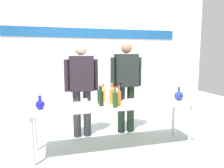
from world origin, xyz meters
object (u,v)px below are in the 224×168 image
at_px(presenter_right, 126,81).
at_px(decanter_blue_right, 179,96).
at_px(wine_bottle_4, 121,92).
at_px(wine_bottle_6, 101,97).
at_px(presenter_left, 81,84).
at_px(wine_glass_left_0, 71,102).
at_px(wine_bottle_3, 115,99).
at_px(wine_bottle_2, 112,95).
at_px(decanter_blue_left, 40,104).
at_px(wine_glass_right_3, 161,96).
at_px(wine_bottle_5, 119,97).
at_px(wine_glass_right_2, 159,91).
at_px(wine_glass_left_1, 85,102).
at_px(wine_glass_right_0, 156,95).
at_px(display_table, 115,107).
at_px(wine_bottle_1, 103,95).
at_px(wine_glass_left_2, 64,102).
at_px(wine_glass_right_1, 140,95).
at_px(wine_bottle_0, 99,96).

bearing_deg(presenter_right, decanter_blue_right, -45.76).
xyz_separation_m(wine_bottle_4, wine_bottle_6, (-0.40, -0.31, -0.00)).
xyz_separation_m(presenter_left, wine_glass_left_0, (-0.26, -0.81, -0.14)).
height_order(presenter_right, wine_bottle_6, presenter_right).
bearing_deg(decanter_blue_right, wine_bottle_3, -170.86).
xyz_separation_m(wine_bottle_2, wine_bottle_6, (-0.19, -0.10, -0.00)).
distance_m(decanter_blue_left, wine_glass_right_3, 1.86).
bearing_deg(wine_glass_right_3, wine_bottle_4, 150.96).
distance_m(wine_bottle_5, wine_glass_right_2, 0.94).
height_order(wine_glass_left_1, wine_glass_right_2, wine_glass_right_2).
height_order(decanter_blue_left, wine_bottle_4, wine_bottle_4).
xyz_separation_m(wine_glass_left_0, wine_glass_right_0, (1.40, 0.10, 0.00)).
xyz_separation_m(display_table, wine_glass_right_0, (0.71, -0.03, 0.17)).
height_order(wine_bottle_1, wine_glass_right_3, wine_bottle_1).
bearing_deg(decanter_blue_left, presenter_left, 46.16).
height_order(wine_glass_left_2, wine_glass_right_0, wine_glass_right_0).
xyz_separation_m(wine_glass_left_0, wine_glass_left_1, (0.19, -0.09, 0.00)).
xyz_separation_m(wine_bottle_3, wine_glass_left_2, (-0.72, 0.13, -0.04)).
relative_size(wine_bottle_3, wine_glass_left_0, 2.11).
distance_m(wine_glass_left_1, wine_glass_right_2, 1.47).
bearing_deg(wine_bottle_5, decanter_blue_left, 175.80).
bearing_deg(wine_bottle_1, decanter_blue_right, -9.73).
xyz_separation_m(wine_bottle_1, wine_glass_left_1, (-0.36, -0.40, -0.02)).
bearing_deg(presenter_right, wine_bottle_5, -116.27).
height_order(wine_glass_left_1, wine_glass_right_1, wine_glass_left_1).
relative_size(display_table, wine_bottle_0, 8.23).
xyz_separation_m(decanter_blue_left, wine_glass_left_2, (0.34, -0.06, 0.02)).
bearing_deg(decanter_blue_right, wine_glass_left_2, -178.14).
bearing_deg(display_table, wine_glass_left_1, -156.00).
relative_size(decanter_blue_right, wine_glass_left_2, 1.69).
xyz_separation_m(decanter_blue_left, presenter_left, (0.69, 0.71, 0.17)).
bearing_deg(decanter_blue_right, wine_glass_left_0, -177.10).
relative_size(wine_glass_left_0, wine_glass_right_1, 1.02).
xyz_separation_m(wine_glass_left_1, wine_glass_right_3, (1.25, 0.12, -0.00)).
height_order(wine_glass_left_0, wine_glass_right_1, wine_glass_left_0).
bearing_deg(decanter_blue_right, decanter_blue_left, 180.00).
bearing_deg(wine_bottle_2, wine_glass_right_3, -7.91).
bearing_deg(wine_bottle_5, presenter_right, 63.73).
distance_m(wine_bottle_1, wine_glass_left_1, 0.54).
height_order(display_table, wine_bottle_0, wine_bottle_0).
height_order(display_table, decanter_blue_left, decanter_blue_left).
height_order(wine_glass_left_1, wine_glass_right_3, same).
xyz_separation_m(presenter_right, wine_glass_left_1, (-0.92, -0.90, -0.15)).
xyz_separation_m(presenter_right, wine_glass_right_0, (0.28, -0.71, -0.15)).
height_order(wine_bottle_2, wine_bottle_5, wine_bottle_2).
height_order(wine_bottle_3, wine_bottle_5, wine_bottle_5).
distance_m(wine_bottle_3, wine_glass_left_2, 0.73).
height_order(presenter_right, wine_glass_left_1, presenter_right).
xyz_separation_m(presenter_right, wine_bottle_2, (-0.47, -0.67, -0.12)).
height_order(decanter_blue_left, wine_bottle_1, wine_bottle_1).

